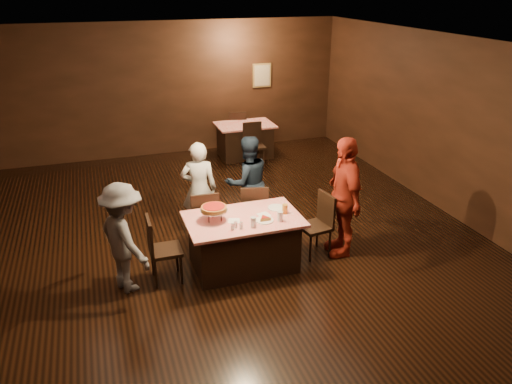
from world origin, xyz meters
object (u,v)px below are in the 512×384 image
(back_table, at_px, (245,140))
(chair_far_right, at_px, (254,211))
(chair_far_left, at_px, (204,218))
(chair_end_right, at_px, (315,225))
(chair_end_left, at_px, (165,249))
(glass_front_left, at_px, (253,222))
(glass_amber, at_px, (285,209))
(chair_back_near, at_px, (254,145))
(diner_grey_knit, at_px, (124,238))
(pizza_stand, at_px, (214,208))
(diner_white_jacket, at_px, (199,189))
(diner_navy_hoodie, at_px, (248,182))
(glass_front_right, at_px, (280,216))
(main_table, at_px, (244,242))
(plate_empty, at_px, (277,208))
(chair_back_far, at_px, (238,130))
(diner_red_shirt, at_px, (344,197))

(back_table, xyz_separation_m, chair_far_right, (-1.06, -3.88, 0.09))
(chair_far_left, relative_size, chair_end_right, 1.00)
(chair_end_left, bearing_deg, back_table, -28.66)
(glass_front_left, height_order, glass_amber, same)
(chair_back_near, xyz_separation_m, diner_grey_knit, (-3.08, -3.96, 0.28))
(pizza_stand, distance_m, glass_front_left, 0.58)
(diner_white_jacket, bearing_deg, chair_end_right, 153.62)
(chair_far_left, relative_size, glass_front_left, 6.79)
(chair_end_left, height_order, diner_navy_hoodie, diner_navy_hoodie)
(chair_far_right, distance_m, glass_front_right, 1.07)
(chair_far_right, relative_size, chair_back_near, 1.00)
(chair_end_right, bearing_deg, main_table, -98.49)
(chair_far_left, bearing_deg, back_table, -113.11)
(plate_empty, height_order, glass_amber, glass_amber)
(diner_navy_hoodie, relative_size, glass_front_left, 11.14)
(chair_far_left, distance_m, pizza_stand, 0.85)
(chair_far_left, bearing_deg, pizza_stand, 92.55)
(chair_far_right, distance_m, glass_front_left, 1.17)
(back_table, height_order, chair_far_left, chair_far_left)
(plate_empty, bearing_deg, glass_front_left, -138.01)
(diner_navy_hoodie, bearing_deg, glass_amber, 92.48)
(chair_end_right, height_order, pizza_stand, pizza_stand)
(diner_white_jacket, height_order, glass_amber, diner_white_jacket)
(main_table, xyz_separation_m, chair_end_left, (-1.10, 0.00, 0.09))
(chair_back_far, xyz_separation_m, glass_front_left, (-1.41, -5.53, 0.37))
(plate_empty, xyz_separation_m, glass_front_left, (-0.50, -0.45, 0.06))
(pizza_stand, bearing_deg, chair_back_far, 70.21)
(diner_grey_knit, bearing_deg, chair_back_near, -62.48)
(chair_back_far, height_order, diner_navy_hoodie, diner_navy_hoodie)
(main_table, bearing_deg, pizza_stand, 172.87)
(chair_far_right, xyz_separation_m, diner_grey_knit, (-2.02, -0.79, 0.28))
(chair_end_left, relative_size, pizza_stand, 2.50)
(diner_grey_knit, xyz_separation_m, diner_red_shirt, (3.13, -0.03, 0.16))
(chair_end_left, height_order, glass_front_right, chair_end_left)
(pizza_stand, relative_size, plate_empty, 1.52)
(glass_front_left, bearing_deg, pizza_stand, 142.13)
(chair_back_near, distance_m, diner_navy_hoodie, 2.92)
(diner_navy_hoodie, height_order, glass_front_left, diner_navy_hoodie)
(chair_back_far, distance_m, pizza_stand, 5.52)
(diner_navy_hoodie, distance_m, glass_front_right, 1.46)
(chair_end_right, xyz_separation_m, chair_back_near, (0.36, 3.93, 0.00))
(diner_white_jacket, relative_size, plate_empty, 6.18)
(diner_white_jacket, bearing_deg, plate_empty, 143.96)
(chair_back_near, bearing_deg, chair_end_right, -92.55)
(diner_grey_knit, bearing_deg, diner_red_shirt, -115.18)
(main_table, xyz_separation_m, diner_red_shirt, (1.51, -0.07, 0.52))
(diner_red_shirt, xyz_separation_m, glass_amber, (-0.91, 0.02, -0.07))
(chair_back_far, bearing_deg, pizza_stand, 84.79)
(chair_far_left, relative_size, glass_front_right, 6.79)
(chair_back_near, distance_m, glass_front_right, 4.31)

